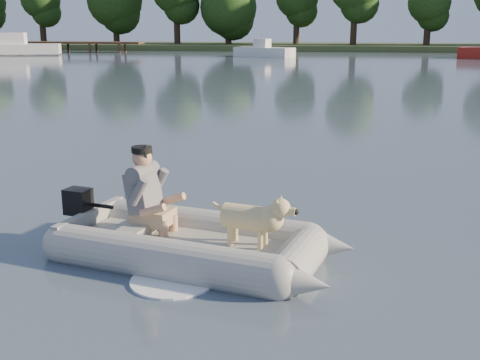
% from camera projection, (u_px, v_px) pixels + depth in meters
% --- Properties ---
extents(water, '(160.00, 160.00, 0.00)m').
position_uv_depth(water, '(224.00, 278.00, 6.89)').
color(water, slate).
rests_on(water, ground).
extents(shore_bank, '(160.00, 12.00, 0.70)m').
position_uv_depth(shore_bank, '(318.00, 47.00, 66.20)').
color(shore_bank, '#47512D').
rests_on(shore_bank, water).
extents(dock, '(18.00, 2.00, 1.04)m').
position_uv_depth(dock, '(55.00, 47.00, 60.12)').
color(dock, '#4C331E').
rests_on(dock, water).
extents(dinghy, '(5.64, 4.68, 1.43)m').
position_uv_depth(dinghy, '(195.00, 210.00, 7.34)').
color(dinghy, '#969691').
rests_on(dinghy, water).
extents(man, '(0.89, 0.81, 1.12)m').
position_uv_depth(man, '(145.00, 188.00, 7.60)').
color(man, slate).
rests_on(man, dinghy).
extents(dog, '(1.02, 0.57, 0.65)m').
position_uv_depth(dog, '(248.00, 222.00, 7.16)').
color(dog, tan).
rests_on(dog, dinghy).
extents(outboard_motor, '(0.49, 0.40, 0.82)m').
position_uv_depth(outboard_motor, '(79.00, 217.00, 8.04)').
color(outboard_motor, black).
rests_on(outboard_motor, dinghy).
extents(cabin_cruiser, '(8.07, 5.00, 2.35)m').
position_uv_depth(cabin_cruiser, '(18.00, 44.00, 54.24)').
color(cabin_cruiser, white).
rests_on(cabin_cruiser, water).
extents(motorboat, '(5.67, 4.03, 2.24)m').
position_uv_depth(motorboat, '(264.00, 45.00, 51.39)').
color(motorboat, white).
rests_on(motorboat, water).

